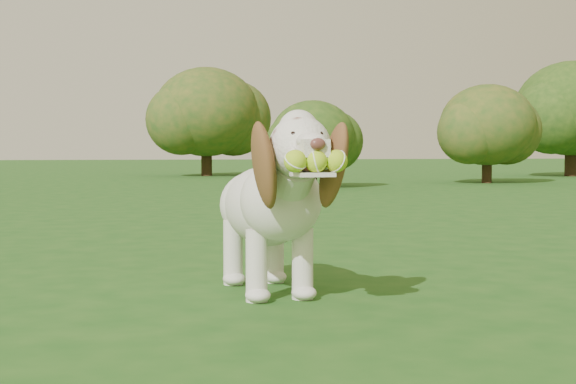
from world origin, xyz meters
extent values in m
plane|color=#1A4C15|center=(0.00, 0.00, 0.00)|extent=(80.00, 80.00, 0.00)
ellipsoid|color=silver|center=(-0.19, -0.46, 0.33)|extent=(0.34, 0.59, 0.30)
ellipsoid|color=silver|center=(-0.17, -0.67, 0.36)|extent=(0.32, 0.32, 0.29)
ellipsoid|color=silver|center=(-0.20, -0.26, 0.32)|extent=(0.29, 0.29, 0.27)
cylinder|color=silver|center=(-0.16, -0.79, 0.44)|extent=(0.17, 0.24, 0.23)
sphere|color=silver|center=(-0.15, -0.90, 0.55)|extent=(0.22, 0.22, 0.21)
sphere|color=silver|center=(-0.16, -0.88, 0.61)|extent=(0.15, 0.15, 0.14)
cube|color=silver|center=(-0.15, -1.02, 0.55)|extent=(0.10, 0.13, 0.06)
ellipsoid|color=#592D28|center=(-0.14, -1.08, 0.56)|extent=(0.05, 0.04, 0.04)
cube|color=silver|center=(-0.14, -1.03, 0.47)|extent=(0.12, 0.14, 0.01)
ellipsoid|color=brown|center=(-0.28, -0.90, 0.49)|extent=(0.13, 0.20, 0.32)
ellipsoid|color=brown|center=(-0.03, -0.88, 0.49)|extent=(0.13, 0.20, 0.32)
cylinder|color=silver|center=(-0.21, -0.14, 0.36)|extent=(0.06, 0.15, 0.11)
cylinder|color=silver|center=(-0.26, -0.66, 0.13)|extent=(0.08, 0.08, 0.26)
cylinder|color=silver|center=(-0.09, -0.65, 0.13)|extent=(0.08, 0.08, 0.26)
cylinder|color=silver|center=(-0.29, -0.28, 0.13)|extent=(0.08, 0.08, 0.26)
cylinder|color=silver|center=(-0.12, -0.27, 0.13)|extent=(0.08, 0.08, 0.26)
sphere|color=#D3E41E|center=(-0.21, -1.07, 0.51)|extent=(0.08, 0.08, 0.07)
sphere|color=#D3E41E|center=(-0.14, -1.06, 0.51)|extent=(0.08, 0.08, 0.07)
sphere|color=#D3E41E|center=(-0.07, -1.06, 0.51)|extent=(0.08, 0.08, 0.07)
cylinder|color=#382314|center=(5.18, 8.54, 0.26)|extent=(0.16, 0.16, 0.52)
ellipsoid|color=#214314|center=(5.18, 8.54, 0.94)|extent=(1.55, 1.55, 1.31)
cylinder|color=#382314|center=(8.33, 11.19, 0.38)|extent=(0.23, 0.23, 0.75)
ellipsoid|color=#214314|center=(8.33, 11.19, 1.38)|extent=(2.25, 2.25, 1.91)
cylinder|color=#382314|center=(2.03, 7.62, 0.20)|extent=(0.12, 0.12, 0.40)
ellipsoid|color=#214314|center=(2.03, 7.62, 0.74)|extent=(1.20, 1.20, 1.02)
cylinder|color=#382314|center=(1.12, 12.98, 0.36)|extent=(0.22, 0.22, 0.72)
ellipsoid|color=#214314|center=(1.12, 12.98, 1.32)|extent=(2.15, 2.15, 1.83)
camera|label=1|loc=(-0.76, -3.48, 0.55)|focal=50.00mm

